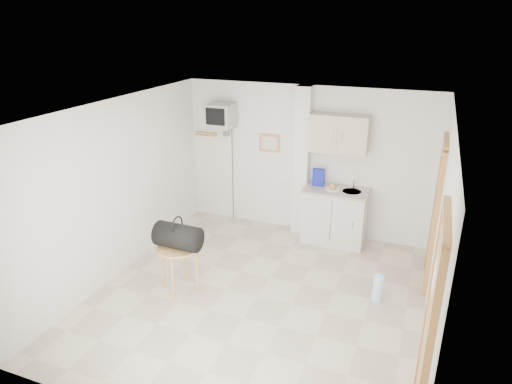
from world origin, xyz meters
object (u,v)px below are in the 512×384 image
at_px(crt_television, 221,116).
at_px(duffel_bag, 178,236).
at_px(water_bottle, 378,288).
at_px(round_table, 178,253).

height_order(crt_television, duffel_bag, crt_television).
distance_m(crt_television, water_bottle, 3.75).
relative_size(crt_television, water_bottle, 5.32).
distance_m(crt_television, duffel_bag, 2.57).
distance_m(duffel_bag, water_bottle, 2.70).
bearing_deg(duffel_bag, crt_television, 102.75).
relative_size(round_table, duffel_bag, 1.08).
xyz_separation_m(round_table, duffel_bag, (0.03, -0.03, 0.27)).
relative_size(round_table, water_bottle, 1.65).
bearing_deg(crt_television, duffel_bag, -79.24).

